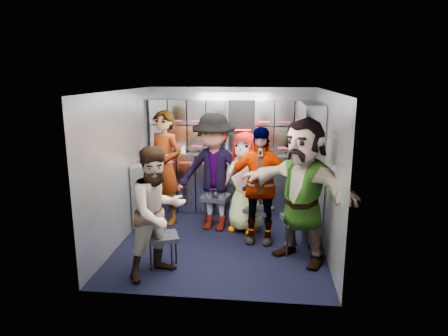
# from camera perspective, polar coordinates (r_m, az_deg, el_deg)

# --- Properties ---
(floor) EXTENTS (3.00, 3.00, 0.00)m
(floor) POSITION_cam_1_polar(r_m,az_deg,el_deg) (5.76, -0.31, -10.37)
(floor) COLOR black
(floor) RESTS_ON ground
(wall_back) EXTENTS (2.80, 0.04, 2.10)m
(wall_back) POSITION_cam_1_polar(r_m,az_deg,el_deg) (6.89, 1.10, 2.72)
(wall_back) COLOR #989EA6
(wall_back) RESTS_ON ground
(wall_left) EXTENTS (0.04, 3.00, 2.10)m
(wall_left) POSITION_cam_1_polar(r_m,az_deg,el_deg) (5.76, -14.31, 0.19)
(wall_left) COLOR #989EA6
(wall_left) RESTS_ON ground
(wall_right) EXTENTS (0.04, 3.00, 2.10)m
(wall_right) POSITION_cam_1_polar(r_m,az_deg,el_deg) (5.45, 14.46, -0.54)
(wall_right) COLOR #989EA6
(wall_right) RESTS_ON ground
(ceiling) EXTENTS (2.80, 3.00, 0.02)m
(ceiling) POSITION_cam_1_polar(r_m,az_deg,el_deg) (5.28, -0.33, 10.97)
(ceiling) COLOR silver
(ceiling) RESTS_ON wall_back
(cart_bank_back) EXTENTS (2.68, 0.38, 0.99)m
(cart_bank_back) POSITION_cam_1_polar(r_m,az_deg,el_deg) (6.81, 0.92, -2.20)
(cart_bank_back) COLOR #A7ADB8
(cart_bank_back) RESTS_ON ground
(cart_bank_left) EXTENTS (0.38, 0.76, 0.99)m
(cart_bank_left) POSITION_cam_1_polar(r_m,az_deg,el_deg) (6.34, -10.49, -3.60)
(cart_bank_left) COLOR #A7ADB8
(cart_bank_left) RESTS_ON ground
(counter) EXTENTS (2.68, 0.42, 0.03)m
(counter) POSITION_cam_1_polar(r_m,az_deg,el_deg) (6.69, 0.94, 2.09)
(counter) COLOR #B9BCC1
(counter) RESTS_ON cart_bank_back
(locker_bank_back) EXTENTS (2.68, 0.28, 0.82)m
(locker_bank_back) POSITION_cam_1_polar(r_m,az_deg,el_deg) (6.67, 1.00, 6.20)
(locker_bank_back) COLOR #A7ADB8
(locker_bank_back) RESTS_ON wall_back
(locker_bank_right) EXTENTS (0.28, 1.00, 0.82)m
(locker_bank_right) POSITION_cam_1_polar(r_m,az_deg,el_deg) (6.04, 12.37, 5.14)
(locker_bank_right) COLOR #A7ADB8
(locker_bank_right) RESTS_ON wall_right
(right_cabinet) EXTENTS (0.28, 1.20, 1.00)m
(right_cabinet) POSITION_cam_1_polar(r_m,az_deg,el_deg) (6.15, 12.01, -4.15)
(right_cabinet) COLOR #A7ADB8
(right_cabinet) RESTS_ON ground
(coffee_niche) EXTENTS (0.46, 0.16, 0.84)m
(coffee_niche) POSITION_cam_1_polar(r_m,az_deg,el_deg) (6.72, 2.59, 6.07)
(coffee_niche) COLOR black
(coffee_niche) RESTS_ON wall_back
(red_latch_strip) EXTENTS (2.60, 0.02, 0.03)m
(red_latch_strip) POSITION_cam_1_polar(r_m,az_deg,el_deg) (6.52, 0.77, 0.59)
(red_latch_strip) COLOR #B41E2E
(red_latch_strip) RESTS_ON cart_bank_back
(jump_seat_near_left) EXTENTS (0.45, 0.43, 0.41)m
(jump_seat_near_left) POSITION_cam_1_polar(r_m,az_deg,el_deg) (4.97, -8.70, -9.96)
(jump_seat_near_left) COLOR black
(jump_seat_near_left) RESTS_ON ground
(jump_seat_mid_left) EXTENTS (0.45, 0.43, 0.47)m
(jump_seat_mid_left) POSITION_cam_1_polar(r_m,az_deg,el_deg) (6.22, -1.22, -4.45)
(jump_seat_mid_left) COLOR black
(jump_seat_mid_left) RESTS_ON ground
(jump_seat_center) EXTENTS (0.45, 0.43, 0.44)m
(jump_seat_center) POSITION_cam_1_polar(r_m,az_deg,el_deg) (6.20, 3.03, -4.78)
(jump_seat_center) COLOR black
(jump_seat_center) RESTS_ON ground
(jump_seat_mid_right) EXTENTS (0.46, 0.45, 0.43)m
(jump_seat_mid_right) POSITION_cam_1_polar(r_m,az_deg,el_deg) (5.82, 4.99, -6.19)
(jump_seat_mid_right) COLOR black
(jump_seat_mid_right) RESTS_ON ground
(jump_seat_near_right) EXTENTS (0.51, 0.50, 0.50)m
(jump_seat_near_right) POSITION_cam_1_polar(r_m,az_deg,el_deg) (5.32, 10.73, -7.50)
(jump_seat_near_right) COLOR black
(jump_seat_near_right) RESTS_ON ground
(attendant_standing) EXTENTS (0.77, 0.69, 1.78)m
(attendant_standing) POSITION_cam_1_polar(r_m,az_deg,el_deg) (6.28, -8.51, 0.04)
(attendant_standing) COLOR black
(attendant_standing) RESTS_ON ground
(attendant_arc_a) EXTENTS (0.93, 0.95, 1.54)m
(attendant_arc_a) POSITION_cam_1_polar(r_m,az_deg,el_deg) (4.66, -9.44, -6.27)
(attendant_arc_a) COLOR black
(attendant_arc_a) RESTS_ON ground
(attendant_arc_b) EXTENTS (1.25, 0.87, 1.77)m
(attendant_arc_b) POSITION_cam_1_polar(r_m,az_deg,el_deg) (5.93, -1.47, -0.69)
(attendant_arc_b) COLOR black
(attendant_arc_b) RESTS_ON ground
(attendant_arc_c) EXTENTS (0.85, 0.69, 1.50)m
(attendant_arc_c) POSITION_cam_1_polar(r_m,az_deg,el_deg) (5.93, 2.97, -2.01)
(attendant_arc_c) COLOR black
(attendant_arc_c) RESTS_ON ground
(attendant_arc_d) EXTENTS (0.98, 0.47, 1.63)m
(attendant_arc_d) POSITION_cam_1_polar(r_m,az_deg,el_deg) (5.51, 5.04, -2.52)
(attendant_arc_d) COLOR black
(attendant_arc_d) RESTS_ON ground
(attendant_arc_e) EXTENTS (1.65, 1.49, 1.82)m
(attendant_arc_e) POSITION_cam_1_polar(r_m,az_deg,el_deg) (5.01, 11.11, -3.23)
(attendant_arc_e) COLOR black
(attendant_arc_e) RESTS_ON ground
(bottle_left) EXTENTS (0.06, 0.06, 0.25)m
(bottle_left) POSITION_cam_1_polar(r_m,az_deg,el_deg) (6.67, -2.73, 3.28)
(bottle_left) COLOR white
(bottle_left) RESTS_ON counter
(bottle_mid) EXTENTS (0.07, 0.07, 0.25)m
(bottle_mid) POSITION_cam_1_polar(r_m,az_deg,el_deg) (6.65, -1.54, 3.27)
(bottle_mid) COLOR white
(bottle_mid) RESTS_ON counter
(bottle_right) EXTENTS (0.06, 0.06, 0.25)m
(bottle_right) POSITION_cam_1_polar(r_m,az_deg,el_deg) (6.59, 6.54, 3.06)
(bottle_right) COLOR white
(bottle_right) RESTS_ON counter
(cup_left) EXTENTS (0.09, 0.09, 0.11)m
(cup_left) POSITION_cam_1_polar(r_m,az_deg,el_deg) (6.74, -5.89, 2.72)
(cup_left) COLOR tan
(cup_left) RESTS_ON counter
(cup_right) EXTENTS (0.09, 0.09, 0.10)m
(cup_right) POSITION_cam_1_polar(r_m,az_deg,el_deg) (6.62, 11.74, 2.29)
(cup_right) COLOR tan
(cup_right) RESTS_ON counter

